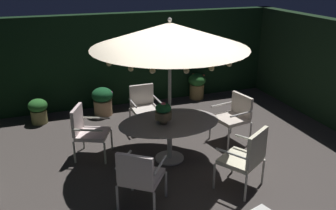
# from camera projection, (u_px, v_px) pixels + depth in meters

# --- Properties ---
(ground_plane) EXTENTS (7.88, 7.33, 0.02)m
(ground_plane) POSITION_uv_depth(u_px,v_px,m) (182.00, 167.00, 6.34)
(ground_plane) COLOR #413B37
(hedge_backdrop_rear) EXTENTS (7.88, 0.30, 2.27)m
(hedge_backdrop_rear) POSITION_uv_depth(u_px,v_px,m) (131.00, 59.00, 9.01)
(hedge_backdrop_rear) COLOR black
(hedge_backdrop_rear) RESTS_ON ground_plane
(patio_dining_table) EXTENTS (1.82, 1.26, 0.74)m
(patio_dining_table) POSITION_uv_depth(u_px,v_px,m) (170.00, 127.00, 6.37)
(patio_dining_table) COLOR silver
(patio_dining_table) RESTS_ON ground_plane
(patio_umbrella) EXTENTS (2.61, 2.61, 2.54)m
(patio_umbrella) POSITION_uv_depth(u_px,v_px,m) (170.00, 35.00, 5.78)
(patio_umbrella) COLOR silver
(patio_umbrella) RESTS_ON ground_plane
(centerpiece_planter) EXTENTS (0.29, 0.29, 0.40)m
(centerpiece_planter) POSITION_uv_depth(u_px,v_px,m) (163.00, 112.00, 6.17)
(centerpiece_planter) COLOR #896B4A
(centerpiece_planter) RESTS_ON patio_dining_table
(patio_chair_north) EXTENTS (0.69, 0.72, 0.95)m
(patio_chair_north) POSITION_uv_depth(u_px,v_px,m) (235.00, 114.00, 7.09)
(patio_chair_north) COLOR silver
(patio_chair_north) RESTS_ON ground_plane
(patio_chair_northeast) EXTENTS (0.60, 0.60, 0.92)m
(patio_chair_northeast) POSITION_uv_depth(u_px,v_px,m) (144.00, 104.00, 7.71)
(patio_chair_northeast) COLOR silver
(patio_chair_northeast) RESTS_ON ground_plane
(patio_chair_east) EXTENTS (0.76, 0.75, 0.97)m
(patio_chair_east) POSITION_uv_depth(u_px,v_px,m) (87.00, 129.00, 6.50)
(patio_chair_east) COLOR beige
(patio_chair_east) RESTS_ON ground_plane
(patio_chair_southeast) EXTENTS (0.81, 0.81, 0.96)m
(patio_chair_southeast) POSITION_uv_depth(u_px,v_px,m) (139.00, 175.00, 5.05)
(patio_chair_southeast) COLOR silver
(patio_chair_southeast) RESTS_ON ground_plane
(patio_chair_south) EXTENTS (0.83, 0.82, 1.03)m
(patio_chair_south) POSITION_uv_depth(u_px,v_px,m) (247.00, 155.00, 5.50)
(patio_chair_south) COLOR beige
(patio_chair_south) RESTS_ON ground_plane
(potted_plant_right_near) EXTENTS (0.47, 0.47, 0.68)m
(potted_plant_right_near) POSITION_uv_depth(u_px,v_px,m) (197.00, 85.00, 9.48)
(potted_plant_right_near) COLOR olive
(potted_plant_right_near) RESTS_ON ground_plane
(potted_plant_front_corner) EXTENTS (0.42, 0.42, 0.57)m
(potted_plant_front_corner) POSITION_uv_depth(u_px,v_px,m) (38.00, 110.00, 7.99)
(potted_plant_front_corner) COLOR olive
(potted_plant_front_corner) RESTS_ON ground_plane
(potted_plant_back_left) EXTENTS (0.49, 0.49, 0.67)m
(potted_plant_back_left) POSITION_uv_depth(u_px,v_px,m) (103.00, 100.00, 8.42)
(potted_plant_back_left) COLOR tan
(potted_plant_back_left) RESTS_ON ground_plane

